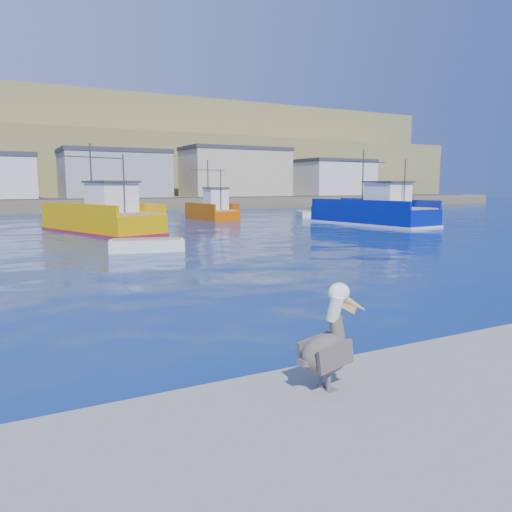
{
  "coord_description": "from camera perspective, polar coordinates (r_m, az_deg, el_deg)",
  "views": [
    {
      "loc": [
        -6.38,
        -9.43,
        3.34
      ],
      "look_at": [
        0.25,
        3.16,
        1.34
      ],
      "focal_mm": 35.0,
      "sensor_mm": 36.0,
      "label": 1
    }
  ],
  "objects": [
    {
      "name": "skiff_far",
      "position": [
        54.88,
        5.62,
        4.75
      ],
      "size": [
        2.62,
        4.03,
        0.83
      ],
      "color": "silver",
      "rests_on": "ground"
    },
    {
      "name": "dock_bollards",
      "position": [
        9.61,
        20.78,
        -8.78
      ],
      "size": [
        36.2,
        0.2,
        0.3
      ],
      "color": "#4C4C4C",
      "rests_on": "dock"
    },
    {
      "name": "far_shore",
      "position": [
        118.94,
        -25.07,
        9.98
      ],
      "size": [
        200.0,
        81.0,
        24.0
      ],
      "color": "brown",
      "rests_on": "ground"
    },
    {
      "name": "boat_orange",
      "position": [
        50.51,
        -4.99,
        5.3
      ],
      "size": [
        3.84,
        7.43,
        5.95
      ],
      "color": "#C44C02",
      "rests_on": "ground"
    },
    {
      "name": "trawler_blue",
      "position": [
        44.82,
        13.34,
        4.87
      ],
      "size": [
        5.69,
        12.07,
        6.56
      ],
      "color": "#05158B",
      "rests_on": "ground"
    },
    {
      "name": "ground",
      "position": [
        11.87,
        6.14,
        -8.39
      ],
      "size": [
        260.0,
        260.0,
        0.0
      ],
      "primitive_type": "plane",
      "color": "#071E53",
      "rests_on": "ground"
    },
    {
      "name": "trawler_yellow_b",
      "position": [
        37.8,
        -17.13,
        4.16
      ],
      "size": [
        7.25,
        11.89,
        6.51
      ],
      "color": "#E2A201",
      "rests_on": "ground"
    },
    {
      "name": "skiff_mid",
      "position": [
        26.22,
        -12.36,
        1.08
      ],
      "size": [
        3.97,
        2.18,
        0.82
      ],
      "color": "silver",
      "rests_on": "ground"
    },
    {
      "name": "pelican",
      "position": [
        7.16,
        8.34,
        -9.96
      ],
      "size": [
        1.22,
        0.55,
        1.5
      ],
      "color": "#595451",
      "rests_on": "dock"
    }
  ]
}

